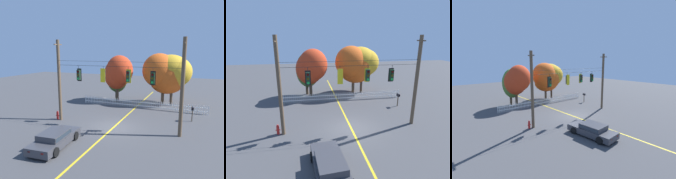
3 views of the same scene
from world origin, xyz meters
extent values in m
plane|color=#424244|center=(0.00, 0.00, 0.00)|extent=(80.00, 80.00, 0.00)
cube|color=gold|center=(0.00, 0.00, 0.00)|extent=(0.16, 36.00, 0.01)
cylinder|color=brown|center=(-5.62, 0.00, 3.87)|extent=(0.30, 0.30, 7.74)
cylinder|color=brown|center=(5.62, 0.00, 3.87)|extent=(0.30, 0.30, 7.74)
cube|color=brown|center=(-5.62, 0.00, 7.29)|extent=(0.10, 1.10, 0.10)
cube|color=brown|center=(5.62, 0.00, 7.29)|extent=(0.10, 1.10, 0.10)
cylinder|color=black|center=(0.00, 0.00, 5.41)|extent=(11.03, 0.02, 0.02)
cylinder|color=black|center=(0.00, -0.25, 5.82)|extent=(11.03, 0.02, 0.02)
cylinder|color=black|center=(-3.47, 0.00, 5.21)|extent=(0.03, 0.03, 0.40)
cube|color=black|center=(-3.47, 0.13, 4.54)|extent=(0.43, 0.02, 1.17)
cube|color=#1E3323|center=(-3.47, 0.00, 4.54)|extent=(0.30, 0.24, 0.94)
cylinder|color=#410706|center=(-3.47, -0.14, 4.85)|extent=(0.20, 0.03, 0.20)
cube|color=#1E3323|center=(-3.47, -0.18, 4.97)|extent=(0.22, 0.12, 0.06)
cylinder|color=#463B09|center=(-3.47, -0.14, 4.54)|extent=(0.20, 0.03, 0.20)
cube|color=#1E3323|center=(-3.47, -0.18, 4.65)|extent=(0.22, 0.12, 0.06)
cylinder|color=green|center=(-3.47, -0.14, 4.22)|extent=(0.20, 0.03, 0.20)
cube|color=#1E3323|center=(-3.47, -0.18, 4.34)|extent=(0.22, 0.12, 0.06)
cylinder|color=black|center=(-0.99, 0.00, 5.25)|extent=(0.03, 0.03, 0.30)
cube|color=yellow|center=(-0.99, -0.13, 4.61)|extent=(0.43, 0.02, 1.21)
cube|color=black|center=(-0.99, 0.00, 4.61)|extent=(0.30, 0.24, 0.98)
cylinder|color=#410706|center=(-0.99, 0.14, 4.94)|extent=(0.20, 0.03, 0.20)
cube|color=black|center=(-0.99, 0.18, 5.05)|extent=(0.22, 0.12, 0.06)
cylinder|color=#463B09|center=(-0.99, 0.14, 4.61)|extent=(0.20, 0.03, 0.20)
cube|color=black|center=(-0.99, 0.18, 4.73)|extent=(0.22, 0.12, 0.06)
cylinder|color=green|center=(-0.99, 0.14, 4.29)|extent=(0.20, 0.03, 0.20)
cube|color=black|center=(-0.99, 0.18, 4.40)|extent=(0.22, 0.12, 0.06)
cylinder|color=black|center=(1.27, 0.00, 5.24)|extent=(0.03, 0.03, 0.33)
cube|color=yellow|center=(1.27, 0.13, 4.61)|extent=(0.43, 0.02, 1.14)
cube|color=#1E3323|center=(1.27, 0.00, 4.61)|extent=(0.30, 0.24, 0.92)
cylinder|color=#410706|center=(1.27, -0.14, 4.92)|extent=(0.20, 0.03, 0.20)
cube|color=#1E3323|center=(1.27, -0.18, 5.03)|extent=(0.22, 0.12, 0.06)
cylinder|color=#463B09|center=(1.27, -0.14, 4.61)|extent=(0.20, 0.03, 0.20)
cube|color=#1E3323|center=(1.27, -0.18, 4.73)|extent=(0.22, 0.12, 0.06)
cylinder|color=green|center=(1.27, -0.14, 4.31)|extent=(0.20, 0.03, 0.20)
cube|color=#1E3323|center=(1.27, -0.18, 4.42)|extent=(0.22, 0.12, 0.06)
cylinder|color=black|center=(3.31, 0.00, 5.21)|extent=(0.03, 0.03, 0.40)
cube|color=black|center=(3.31, 0.13, 4.55)|extent=(0.43, 0.02, 1.14)
cube|color=black|center=(3.31, 0.00, 4.55)|extent=(0.30, 0.24, 0.92)
cylinder|color=#410706|center=(3.31, -0.14, 4.85)|extent=(0.20, 0.03, 0.20)
cube|color=black|center=(3.31, -0.18, 4.97)|extent=(0.22, 0.12, 0.06)
cylinder|color=#463B09|center=(3.31, -0.14, 4.55)|extent=(0.20, 0.03, 0.20)
cube|color=black|center=(3.31, -0.18, 4.66)|extent=(0.22, 0.12, 0.06)
cylinder|color=green|center=(3.31, -0.14, 4.24)|extent=(0.20, 0.03, 0.20)
cube|color=black|center=(3.31, -0.18, 4.36)|extent=(0.22, 0.12, 0.06)
cube|color=white|center=(-6.79, 7.12, 0.50)|extent=(0.06, 0.04, 0.99)
cube|color=white|center=(-6.56, 7.12, 0.50)|extent=(0.06, 0.04, 0.99)
cube|color=white|center=(-6.34, 7.12, 0.50)|extent=(0.06, 0.04, 0.99)
cube|color=white|center=(-6.12, 7.12, 0.50)|extent=(0.06, 0.04, 0.99)
cube|color=white|center=(-5.89, 7.12, 0.50)|extent=(0.06, 0.04, 0.99)
cube|color=white|center=(-5.67, 7.12, 0.50)|extent=(0.06, 0.04, 0.99)
cube|color=white|center=(-5.45, 7.12, 0.50)|extent=(0.06, 0.04, 0.99)
cube|color=white|center=(-5.22, 7.12, 0.50)|extent=(0.06, 0.04, 0.99)
cube|color=white|center=(-5.00, 7.12, 0.50)|extent=(0.06, 0.04, 0.99)
cube|color=white|center=(-4.78, 7.12, 0.50)|extent=(0.06, 0.04, 0.99)
cube|color=white|center=(-4.55, 7.12, 0.50)|extent=(0.06, 0.04, 0.99)
cube|color=white|center=(-4.33, 7.12, 0.50)|extent=(0.06, 0.04, 0.99)
cube|color=white|center=(-4.11, 7.12, 0.50)|extent=(0.06, 0.04, 0.99)
cube|color=white|center=(-3.88, 7.12, 0.50)|extent=(0.06, 0.04, 0.99)
cube|color=white|center=(-3.66, 7.12, 0.50)|extent=(0.06, 0.04, 0.99)
cube|color=white|center=(-3.44, 7.12, 0.50)|extent=(0.06, 0.04, 0.99)
cube|color=white|center=(-3.21, 7.12, 0.50)|extent=(0.06, 0.04, 0.99)
cube|color=white|center=(-2.99, 7.12, 0.50)|extent=(0.06, 0.04, 0.99)
cube|color=white|center=(-2.77, 7.12, 0.50)|extent=(0.06, 0.04, 0.99)
cube|color=white|center=(-2.54, 7.12, 0.50)|extent=(0.06, 0.04, 0.99)
cube|color=white|center=(-2.32, 7.12, 0.50)|extent=(0.06, 0.04, 0.99)
cube|color=white|center=(-2.10, 7.12, 0.50)|extent=(0.06, 0.04, 0.99)
cube|color=white|center=(-1.87, 7.12, 0.50)|extent=(0.06, 0.04, 0.99)
cube|color=white|center=(-1.65, 7.12, 0.50)|extent=(0.06, 0.04, 0.99)
cube|color=white|center=(-1.43, 7.12, 0.50)|extent=(0.06, 0.04, 0.99)
cube|color=white|center=(-1.20, 7.12, 0.50)|extent=(0.06, 0.04, 0.99)
cube|color=white|center=(-0.98, 7.12, 0.50)|extent=(0.06, 0.04, 0.99)
cube|color=white|center=(-0.75, 7.12, 0.50)|extent=(0.06, 0.04, 0.99)
cube|color=white|center=(-0.53, 7.12, 0.50)|extent=(0.06, 0.04, 0.99)
cube|color=white|center=(-0.31, 7.12, 0.50)|extent=(0.06, 0.04, 0.99)
cube|color=white|center=(-0.08, 7.12, 0.50)|extent=(0.06, 0.04, 0.99)
cube|color=white|center=(0.14, 7.12, 0.50)|extent=(0.06, 0.04, 0.99)
cube|color=white|center=(0.36, 7.12, 0.50)|extent=(0.06, 0.04, 0.99)
cube|color=white|center=(0.59, 7.12, 0.50)|extent=(0.06, 0.04, 0.99)
cube|color=white|center=(0.81, 7.12, 0.50)|extent=(0.06, 0.04, 0.99)
cube|color=white|center=(1.03, 7.12, 0.50)|extent=(0.06, 0.04, 0.99)
cube|color=white|center=(1.26, 7.12, 0.50)|extent=(0.06, 0.04, 0.99)
cube|color=white|center=(1.48, 7.12, 0.50)|extent=(0.06, 0.04, 0.99)
cube|color=white|center=(1.70, 7.12, 0.50)|extent=(0.06, 0.04, 0.99)
cube|color=white|center=(1.93, 7.12, 0.50)|extent=(0.06, 0.04, 0.99)
cube|color=white|center=(2.15, 7.12, 0.50)|extent=(0.06, 0.04, 0.99)
cube|color=white|center=(2.37, 7.12, 0.50)|extent=(0.06, 0.04, 0.99)
cube|color=white|center=(2.60, 7.12, 0.50)|extent=(0.06, 0.04, 0.99)
cube|color=white|center=(2.82, 7.12, 0.50)|extent=(0.06, 0.04, 0.99)
cube|color=white|center=(3.04, 7.12, 0.50)|extent=(0.06, 0.04, 0.99)
cube|color=white|center=(3.27, 7.12, 0.50)|extent=(0.06, 0.04, 0.99)
cube|color=white|center=(3.49, 7.12, 0.50)|extent=(0.06, 0.04, 0.99)
cube|color=white|center=(3.71, 7.12, 0.50)|extent=(0.06, 0.04, 0.99)
cube|color=white|center=(3.94, 7.12, 0.50)|extent=(0.06, 0.04, 0.99)
cube|color=white|center=(4.16, 7.12, 0.50)|extent=(0.06, 0.04, 0.99)
cube|color=white|center=(4.38, 7.12, 0.50)|extent=(0.06, 0.04, 0.99)
cube|color=white|center=(4.61, 7.12, 0.50)|extent=(0.06, 0.04, 0.99)
cube|color=white|center=(4.83, 7.12, 0.50)|extent=(0.06, 0.04, 0.99)
cube|color=white|center=(5.05, 7.12, 0.50)|extent=(0.06, 0.04, 0.99)
cube|color=white|center=(5.28, 7.12, 0.50)|extent=(0.06, 0.04, 0.99)
cube|color=white|center=(5.50, 7.12, 0.50)|extent=(0.06, 0.04, 0.99)
cube|color=white|center=(5.72, 7.12, 0.50)|extent=(0.06, 0.04, 0.99)
cube|color=white|center=(5.95, 7.12, 0.50)|extent=(0.06, 0.04, 0.99)
cube|color=white|center=(6.17, 7.12, 0.50)|extent=(0.06, 0.04, 0.99)
cube|color=white|center=(6.39, 7.12, 0.50)|extent=(0.06, 0.04, 0.99)
cube|color=white|center=(6.62, 7.12, 0.50)|extent=(0.06, 0.04, 0.99)
cube|color=white|center=(6.84, 7.12, 0.50)|extent=(0.06, 0.04, 0.99)
cube|color=white|center=(7.06, 7.12, 0.50)|extent=(0.06, 0.04, 0.99)
cube|color=white|center=(7.29, 7.12, 0.50)|extent=(0.06, 0.04, 0.99)
cube|color=white|center=(7.51, 7.12, 0.50)|extent=(0.06, 0.04, 0.99)
cube|color=white|center=(7.73, 7.12, 0.50)|extent=(0.06, 0.04, 0.99)
cube|color=white|center=(7.96, 7.12, 0.50)|extent=(0.06, 0.04, 0.99)
cube|color=white|center=(0.59, 7.15, 0.30)|extent=(14.74, 0.03, 0.08)
cube|color=white|center=(0.59, 7.15, 0.72)|extent=(14.74, 0.03, 0.08)
cylinder|color=brown|center=(-3.62, 10.34, 1.01)|extent=(0.36, 0.36, 2.02)
ellipsoid|color=#4C752D|center=(-3.42, 9.98, 3.39)|extent=(2.99, 2.70, 4.46)
ellipsoid|color=#4C752D|center=(-3.37, 10.03, 3.57)|extent=(3.04, 2.98, 3.61)
cylinder|color=brown|center=(-3.15, 9.36, 1.30)|extent=(0.38, 0.38, 2.59)
ellipsoid|color=red|center=(-3.22, 9.25, 3.67)|extent=(3.36, 3.11, 3.91)
ellipsoid|color=red|center=(-2.74, 8.99, 4.19)|extent=(3.55, 3.02, 3.95)
cylinder|color=brown|center=(2.71, 10.13, 1.02)|extent=(0.38, 0.38, 2.04)
ellipsoid|color=#DB5619|center=(3.11, 10.47, 2.92)|extent=(4.20, 3.96, 3.15)
ellipsoid|color=#DB5619|center=(3.21, 9.69, 3.76)|extent=(3.87, 3.42, 4.06)
ellipsoid|color=#DB5619|center=(2.24, 9.70, 4.32)|extent=(4.17, 3.93, 4.22)
cylinder|color=#473828|center=(3.79, 9.88, 1.38)|extent=(0.34, 0.34, 2.77)
ellipsoid|color=gold|center=(4.09, 10.24, 3.57)|extent=(3.00, 2.56, 3.25)
ellipsoid|color=gold|center=(4.25, 10.01, 4.20)|extent=(3.71, 3.53, 3.59)
ellipsoid|color=gold|center=(3.56, 10.17, 4.61)|extent=(4.20, 4.02, 3.35)
cube|color=#38383D|center=(-2.48, -5.12, 0.45)|extent=(2.12, 4.67, 0.55)
cube|color=#38383D|center=(-2.47, -5.27, 0.94)|extent=(1.72, 2.30, 0.42)
cube|color=#232D38|center=(-2.47, -5.27, 0.94)|extent=(1.75, 2.21, 0.27)
cylinder|color=black|center=(-3.47, -3.79, 0.32)|extent=(0.23, 0.65, 0.64)
cylinder|color=black|center=(-1.71, -3.65, 0.32)|extent=(0.23, 0.65, 0.64)
cylinder|color=black|center=(-3.24, -6.60, 0.32)|extent=(0.23, 0.65, 0.64)
cylinder|color=black|center=(-1.49, -6.46, 0.32)|extent=(0.23, 0.65, 0.64)
cube|color=white|center=(-3.14, -2.91, 0.55)|extent=(0.20, 0.06, 0.10)
cube|color=white|center=(-2.17, -2.84, 0.55)|extent=(0.20, 0.06, 0.10)
cube|color=red|center=(-2.78, -7.41, 0.55)|extent=(0.20, 0.06, 0.10)
cube|color=red|center=(-1.81, -7.33, 0.55)|extent=(0.20, 0.06, 0.10)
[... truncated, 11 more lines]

